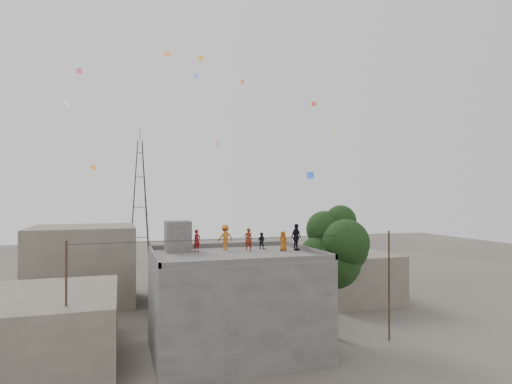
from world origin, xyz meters
The scene contains 18 objects.
ground centered at (0.00, 0.00, 0.00)m, with size 140.00×140.00×0.00m, color #4A443D.
main_building centered at (0.00, 0.00, 3.05)m, with size 10.00×8.00×6.10m.
parapet centered at (0.00, 0.00, 6.25)m, with size 10.00×8.00×0.30m.
stair_head_box centered at (-3.20, 2.60, 7.10)m, with size 1.60×1.80×2.00m, color #4A4745.
neighbor_west centered at (-11.00, 2.00, 2.00)m, with size 8.00×10.00×4.00m, color #635B4E.
neighbor_north centered at (2.00, 14.00, 2.50)m, with size 12.00×9.00×5.00m, color #4A4745.
neighbor_northwest centered at (-10.00, 16.00, 3.50)m, with size 9.00×8.00×7.00m, color #635B4E.
neighbor_east centered at (14.00, 10.00, 2.20)m, with size 7.00×8.00×4.40m, color #635B4E.
tree centered at (7.37, 0.60, 6.10)m, with size 4.90×4.60×9.10m.
utility_line centered at (0.50, -1.25, 3.83)m, with size 20.12×0.62×7.40m.
transmission_tower centered at (-4.00, 40.00, 9.07)m, with size 2.97×2.97×20.01m.
person_red_adult centered at (1.32, 1.48, 6.85)m, with size 0.55×0.36×1.51m, color maroon.
person_orange_child centered at (3.51, 0.73, 6.75)m, with size 0.64×0.41×1.30m, color #A95213.
person_dark_child centered at (2.46, 2.17, 6.67)m, with size 0.55×0.43×1.14m, color black.
person_dark_adult centered at (4.40, 0.63, 7.00)m, with size 1.05×0.44×1.79m, color black.
person_orange_adult centered at (-0.06, 2.32, 6.95)m, with size 1.10×0.63×1.71m, color #CB6A17.
person_red_child centered at (-2.03, 1.98, 6.83)m, with size 0.53×0.35×1.45m, color maroon.
kites centered at (0.81, 7.52, 15.94)m, with size 20.89×17.78×11.03m.
Camera 1 is at (-6.86, -25.78, 9.73)m, focal length 30.00 mm.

